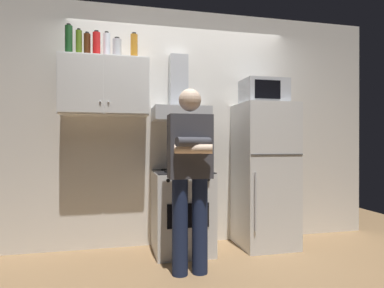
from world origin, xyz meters
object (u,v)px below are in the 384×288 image
(person_standing, at_px, (190,172))
(bottle_rum_dark, at_px, (87,45))
(stove_oven, at_px, (182,211))
(bottle_olive_oil, at_px, (79,43))
(bottle_vodka_clear, at_px, (107,46))
(refrigerator, at_px, (264,175))
(bottle_wine_green, at_px, (69,41))
(bottle_soda_red, at_px, (96,44))
(bottle_canister_steel, at_px, (117,49))
(bottle_liquor_amber, at_px, (134,47))
(microwave, at_px, (264,92))
(upper_cabinet, at_px, (105,87))
(range_hood, at_px, (180,103))

(person_standing, relative_size, bottle_rum_dark, 6.27)
(stove_oven, xyz_separation_m, bottle_olive_oil, (-1.06, 0.10, 1.75))
(bottle_vodka_clear, bearing_deg, refrigerator, -5.03)
(stove_oven, height_order, bottle_wine_green, bottle_wine_green)
(bottle_soda_red, distance_m, bottle_wine_green, 0.28)
(bottle_vodka_clear, bearing_deg, bottle_wine_green, -174.74)
(bottle_canister_steel, xyz_separation_m, bottle_vodka_clear, (-0.11, 0.02, 0.03))
(bottle_soda_red, distance_m, bottle_liquor_amber, 0.39)
(bottle_wine_green, bearing_deg, bottle_rum_dark, 5.98)
(person_standing, bearing_deg, bottle_rum_dark, 141.33)
(microwave, relative_size, person_standing, 0.29)
(bottle_wine_green, relative_size, bottle_rum_dark, 1.24)
(person_standing, height_order, bottle_olive_oil, bottle_olive_oil)
(upper_cabinet, bearing_deg, bottle_wine_green, -178.91)
(range_hood, distance_m, bottle_soda_red, 1.06)
(bottle_liquor_amber, xyz_separation_m, bottle_rum_dark, (-0.48, -0.01, -0.02))
(bottle_wine_green, bearing_deg, refrigerator, -3.20)
(bottle_canister_steel, relative_size, bottle_soda_red, 0.85)
(stove_oven, height_order, bottle_olive_oil, bottle_olive_oil)
(bottle_vodka_clear, relative_size, bottle_rum_dark, 1.09)
(bottle_canister_steel, bearing_deg, bottle_wine_green, -178.02)
(range_hood, relative_size, bottle_olive_oil, 2.69)
(stove_oven, height_order, bottle_rum_dark, bottle_rum_dark)
(bottle_canister_steel, xyz_separation_m, bottle_rum_dark, (-0.30, 0.00, 0.02))
(microwave, bearing_deg, bottle_rum_dark, 176.49)
(range_hood, xyz_separation_m, bottle_vodka_clear, (-0.78, 0.03, 0.59))
(stove_oven, relative_size, range_hood, 1.17)
(microwave, bearing_deg, bottle_olive_oil, 177.70)
(bottle_olive_oil, height_order, bottle_wine_green, bottle_wine_green)
(bottle_liquor_amber, relative_size, bottle_rum_dark, 1.13)
(stove_oven, distance_m, bottle_liquor_amber, 1.83)
(microwave, xyz_separation_m, bottle_wine_green, (-2.11, 0.10, 0.47))
(bottle_wine_green, bearing_deg, bottle_canister_steel, 1.98)
(upper_cabinet, distance_m, bottle_liquor_amber, 0.54)
(person_standing, distance_m, bottle_canister_steel, 1.59)
(bottle_canister_steel, bearing_deg, range_hood, -0.72)
(bottle_canister_steel, distance_m, bottle_olive_oil, 0.38)
(range_hood, height_order, bottle_liquor_amber, bottle_liquor_amber)
(bottle_liquor_amber, bearing_deg, refrigerator, -5.91)
(upper_cabinet, height_order, bottle_olive_oil, bottle_olive_oil)
(bottle_olive_oil, bearing_deg, bottle_vodka_clear, 10.96)
(bottle_wine_green, distance_m, bottle_rum_dark, 0.18)
(bottle_liquor_amber, xyz_separation_m, bottle_vodka_clear, (-0.28, 0.00, -0.01))
(range_hood, height_order, person_standing, range_hood)
(upper_cabinet, xyz_separation_m, bottle_olive_oil, (-0.26, -0.03, 0.43))
(bottle_olive_oil, bearing_deg, bottle_wine_green, 169.36)
(refrigerator, height_order, bottle_canister_steel, bottle_canister_steel)
(bottle_liquor_amber, height_order, bottle_vodka_clear, bottle_liquor_amber)
(bottle_canister_steel, xyz_separation_m, bottle_liquor_amber, (0.18, 0.02, 0.03))
(microwave, xyz_separation_m, bottle_canister_steel, (-1.63, 0.12, 0.42))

